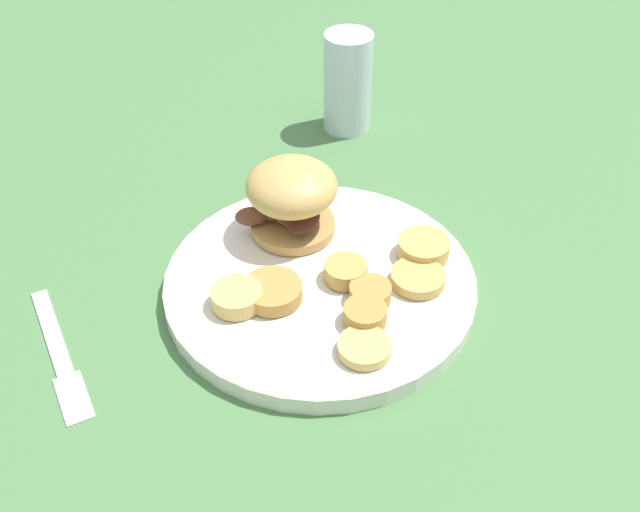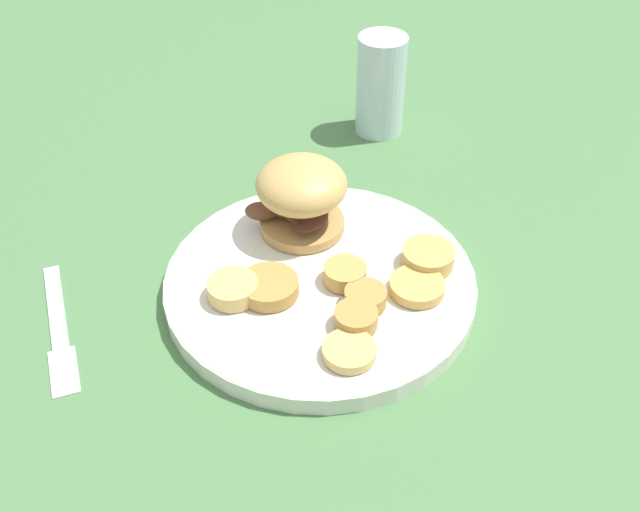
# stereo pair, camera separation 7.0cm
# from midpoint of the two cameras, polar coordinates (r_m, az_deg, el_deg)

# --- Properties ---
(ground_plane) EXTENTS (4.00, 4.00, 0.00)m
(ground_plane) POSITION_cam_midpoint_polar(r_m,az_deg,el_deg) (0.73, -2.74, -2.80)
(ground_plane) COLOR #4C7A47
(dinner_plate) EXTENTS (0.30, 0.30, 0.02)m
(dinner_plate) POSITION_cam_midpoint_polar(r_m,az_deg,el_deg) (0.73, -2.77, -2.15)
(dinner_plate) COLOR white
(dinner_plate) RESTS_ON ground_plane
(sandwich) EXTENTS (0.11, 0.11, 0.08)m
(sandwich) POSITION_cam_midpoint_polar(r_m,az_deg,el_deg) (0.75, -4.65, 4.50)
(sandwich) COLOR tan
(sandwich) RESTS_ON dinner_plate
(potato_round_0) EXTENTS (0.04, 0.04, 0.02)m
(potato_round_0) POSITION_cam_midpoint_polar(r_m,az_deg,el_deg) (0.71, -0.86, -1.31)
(potato_round_0) COLOR tan
(potato_round_0) RESTS_ON dinner_plate
(potato_round_1) EXTENTS (0.05, 0.05, 0.01)m
(potato_round_1) POSITION_cam_midpoint_polar(r_m,az_deg,el_deg) (0.65, 0.34, -7.11)
(potato_round_1) COLOR #DBB766
(potato_round_1) RESTS_ON dinner_plate
(potato_round_2) EXTENTS (0.06, 0.06, 0.01)m
(potato_round_2) POSITION_cam_midpoint_polar(r_m,az_deg,el_deg) (0.70, -6.54, -2.82)
(potato_round_2) COLOR #BC8942
(potato_round_2) RESTS_ON dinner_plate
(potato_round_3) EXTENTS (0.05, 0.05, 0.01)m
(potato_round_3) POSITION_cam_midpoint_polar(r_m,az_deg,el_deg) (0.71, 4.68, -1.78)
(potato_round_3) COLOR tan
(potato_round_3) RESTS_ON dinner_plate
(potato_round_4) EXTENTS (0.04, 0.04, 0.02)m
(potato_round_4) POSITION_cam_midpoint_polar(r_m,az_deg,el_deg) (0.67, 0.46, -4.61)
(potato_round_4) COLOR #BC8942
(potato_round_4) RESTS_ON dinner_plate
(potato_round_5) EXTENTS (0.05, 0.05, 0.02)m
(potato_round_5) POSITION_cam_midpoint_polar(r_m,az_deg,el_deg) (0.70, -9.27, -3.23)
(potato_round_5) COLOR #DBB766
(potato_round_5) RESTS_ON dinner_plate
(potato_round_6) EXTENTS (0.04, 0.04, 0.02)m
(potato_round_6) POSITION_cam_midpoint_polar(r_m,az_deg,el_deg) (0.69, 0.95, -2.96)
(potato_round_6) COLOR #BC8942
(potato_round_6) RESTS_ON dinner_plate
(potato_round_7) EXTENTS (0.05, 0.05, 0.02)m
(potato_round_7) POSITION_cam_midpoint_polar(r_m,az_deg,el_deg) (0.74, 5.21, 0.51)
(potato_round_7) COLOR tan
(potato_round_7) RESTS_ON dinner_plate
(fork) EXTENTS (0.04, 0.17, 0.00)m
(fork) POSITION_cam_midpoint_polar(r_m,az_deg,el_deg) (0.73, -21.95, -7.03)
(fork) COLOR silver
(fork) RESTS_ON ground_plane
(drinking_glass) EXTENTS (0.06, 0.06, 0.13)m
(drinking_glass) POSITION_cam_midpoint_polar(r_m,az_deg,el_deg) (0.95, -0.05, 13.03)
(drinking_glass) COLOR silver
(drinking_glass) RESTS_ON ground_plane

